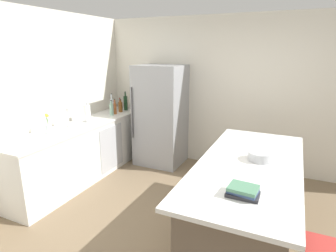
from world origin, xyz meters
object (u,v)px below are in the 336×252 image
(flower_vase, at_px, (48,127))
(syrup_bottle, at_px, (126,104))
(kitchen_island, at_px, (246,203))
(hot_sauce_bottle, at_px, (120,106))
(refrigerator, at_px, (161,115))
(whiskey_bottle, at_px, (120,107))
(sink_faucet, at_px, (68,117))
(wine_bottle, at_px, (126,103))
(soda_bottle, at_px, (112,105))
(cookbook_stack, at_px, (243,191))
(gin_bottle, at_px, (111,109))
(mixing_bowl, at_px, (260,156))
(paper_towel_roll, at_px, (87,114))
(vinegar_bottle, at_px, (115,108))

(flower_vase, relative_size, syrup_bottle, 1.19)
(kitchen_island, bearing_deg, hot_sauce_bottle, 148.56)
(refrigerator, height_order, whiskey_bottle, refrigerator)
(sink_faucet, xyz_separation_m, whiskey_bottle, (0.13, 1.19, -0.06))
(wine_bottle, distance_m, soda_bottle, 0.31)
(whiskey_bottle, bearing_deg, cookbook_stack, -40.18)
(soda_bottle, distance_m, gin_bottle, 0.21)
(flower_vase, distance_m, soda_bottle, 1.49)
(mixing_bowl, bearing_deg, kitchen_island, -126.45)
(syrup_bottle, relative_size, wine_bottle, 0.69)
(cookbook_stack, height_order, mixing_bowl, mixing_bowl)
(flower_vase, xyz_separation_m, mixing_bowl, (2.78, 0.18, -0.03))
(wine_bottle, height_order, hot_sauce_bottle, wine_bottle)
(paper_towel_roll, bearing_deg, sink_faucet, -96.77)
(kitchen_island, height_order, syrup_bottle, syrup_bottle)
(kitchen_island, xyz_separation_m, whiskey_bottle, (-2.59, 1.54, 0.54))
(refrigerator, distance_m, sink_faucet, 1.60)
(gin_bottle, distance_m, cookbook_stack, 3.28)
(cookbook_stack, bearing_deg, kitchen_island, 94.29)
(sink_faucet, xyz_separation_m, paper_towel_roll, (0.04, 0.36, -0.02))
(mixing_bowl, bearing_deg, whiskey_bottle, 151.98)
(flower_vase, xyz_separation_m, syrup_bottle, (0.05, 1.87, 0.00))
(cookbook_stack, relative_size, mixing_bowl, 1.01)
(refrigerator, xyz_separation_m, paper_towel_roll, (-0.86, -0.94, 0.15))
(refrigerator, distance_m, vinegar_bottle, 0.83)
(cookbook_stack, bearing_deg, hot_sauce_bottle, 139.43)
(wine_bottle, bearing_deg, kitchen_island, -33.44)
(flower_vase, distance_m, hot_sauce_bottle, 1.69)
(refrigerator, relative_size, soda_bottle, 5.06)
(syrup_bottle, distance_m, hot_sauce_bottle, 0.18)
(gin_bottle, bearing_deg, paper_towel_roll, -99.13)
(flower_vase, xyz_separation_m, gin_bottle, (0.11, 1.31, 0.01))
(kitchen_island, distance_m, mixing_bowl, 0.53)
(syrup_bottle, relative_size, soda_bottle, 0.70)
(flower_vase, relative_size, wine_bottle, 0.82)
(whiskey_bottle, relative_size, gin_bottle, 0.88)
(sink_faucet, bearing_deg, vinegar_bottle, 81.94)
(sink_faucet, bearing_deg, syrup_bottle, 87.21)
(syrup_bottle, relative_size, vinegar_bottle, 0.89)
(paper_towel_roll, bearing_deg, hot_sauce_bottle, 89.35)
(syrup_bottle, bearing_deg, gin_bottle, -84.02)
(syrup_bottle, height_order, whiskey_bottle, syrup_bottle)
(wine_bottle, bearing_deg, sink_faucet, -95.28)
(refrigerator, distance_m, paper_towel_roll, 1.29)
(refrigerator, bearing_deg, syrup_bottle, 169.54)
(kitchen_island, relative_size, syrup_bottle, 9.28)
(syrup_bottle, distance_m, whiskey_bottle, 0.28)
(flower_vase, xyz_separation_m, soda_bottle, (-0.00, 1.49, 0.04))
(kitchen_island, relative_size, hot_sauce_bottle, 9.12)
(kitchen_island, relative_size, mixing_bowl, 9.17)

